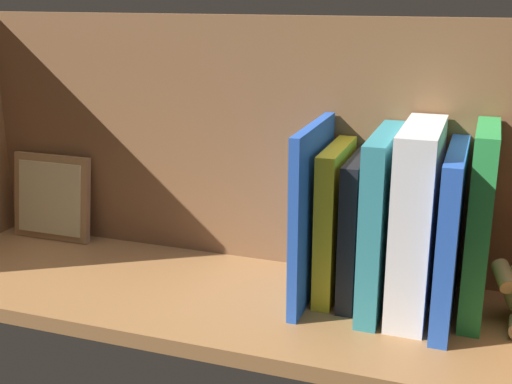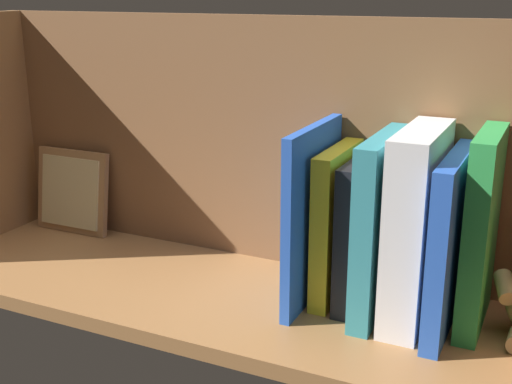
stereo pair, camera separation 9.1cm
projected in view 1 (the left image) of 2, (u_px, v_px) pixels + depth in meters
The scene contains 10 objects.
ground_plane at pixel (256, 302), 96.41cm from camera, with size 110.66×31.65×2.20cm, color #9E6B3D.
shelf_back_panel at pixel (285, 144), 102.70cm from camera, with size 110.66×1.50×38.66cm, color brown.
book_2 at pixel (479, 223), 87.44cm from camera, with size 2.89×15.07×25.69cm, color green.
book_3 at pixel (450, 235), 86.97cm from camera, with size 2.37×19.40×22.96cm, color blue.
dictionary_thick_white at pixel (416, 220), 88.65cm from camera, with size 5.04×17.78×25.62cm, color white.
book_4 at pixel (380, 221), 90.28cm from camera, with size 2.93×18.11×24.38cm, color teal.
book_5 at pixel (357, 227), 93.33cm from camera, with size 2.33×14.96×20.62cm, color black.
book_6 at pixel (335, 221), 94.38cm from camera, with size 2.62×14.60×21.66cm, color yellow.
book_7 at pixel (312, 212), 92.75cm from camera, with size 1.39×19.10×24.98cm, color blue.
picture_frame_leaning at pixel (51, 197), 116.49cm from camera, with size 14.90×3.60×14.95cm.
Camera 1 is at (-29.03, 82.61, 42.28)cm, focal length 46.72 mm.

